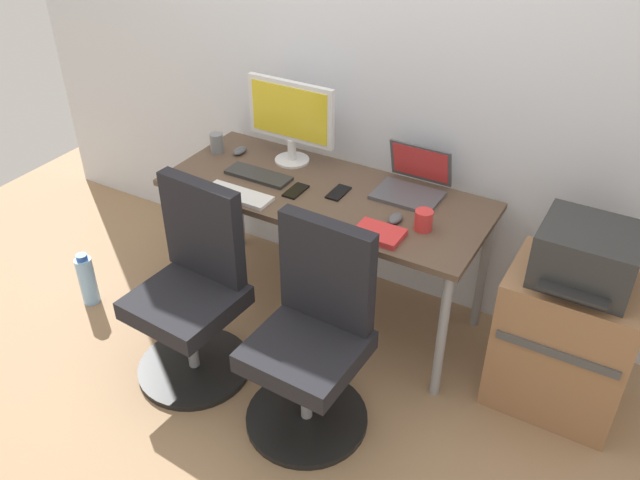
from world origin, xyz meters
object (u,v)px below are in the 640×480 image
printer (587,255)px  water_bottle_on_floor (87,280)px  open_laptop (413,182)px  office_chair_right (313,340)px  coffee_mug (424,220)px  desktop_monitor (291,116)px  office_chair_left (194,293)px  side_cabinet (564,341)px

printer → water_bottle_on_floor: size_ratio=1.29×
printer → open_laptop: open_laptop is taller
office_chair_right → coffee_mug: bearing=68.9°
water_bottle_on_floor → open_laptop: (1.50, 0.79, 0.63)m
desktop_monitor → water_bottle_on_floor: bearing=-136.9°
office_chair_right → printer: 1.15m
office_chair_right → office_chair_left: bearing=-180.0°
office_chair_right → water_bottle_on_floor: bearing=177.5°
coffee_mug → side_cabinet: bearing=3.6°
office_chair_left → coffee_mug: size_ratio=10.22×
office_chair_right → coffee_mug: size_ratio=10.22×
side_cabinet → open_laptop: size_ratio=2.18×
printer → open_laptop: (-0.85, 0.24, -0.02)m
office_chair_right → side_cabinet: office_chair_right is taller
side_cabinet → desktop_monitor: (-1.52, 0.22, 0.64)m
office_chair_left → desktop_monitor: bearing=89.0°
desktop_monitor → open_laptop: (0.67, 0.02, -0.20)m
office_chair_left → desktop_monitor: 1.00m
open_laptop → coffee_mug: size_ratio=3.37×
office_chair_left → desktop_monitor: size_ratio=1.96×
office_chair_left → printer: office_chair_left is taller
water_bottle_on_floor → office_chair_right: bearing=-2.5°
office_chair_right → desktop_monitor: desktop_monitor is taller
office_chair_left → coffee_mug: office_chair_left is taller
printer → coffee_mug: size_ratio=4.35×
office_chair_right → printer: size_ratio=2.35×
open_laptop → coffee_mug: open_laptop is taller
desktop_monitor → coffee_mug: 0.90m
open_laptop → coffee_mug: bearing=-58.3°
water_bottle_on_floor → desktop_monitor: size_ratio=0.65×
office_chair_left → water_bottle_on_floor: 0.86m
office_chair_right → side_cabinet: size_ratio=1.39×
office_chair_right → desktop_monitor: 1.18m
side_cabinet → printer: bearing=-90.0°
open_laptop → office_chair_left: bearing=-128.7°
water_bottle_on_floor → open_laptop: size_ratio=1.00×
side_cabinet → coffee_mug: (-0.68, -0.04, 0.43)m
water_bottle_on_floor → desktop_monitor: desktop_monitor is taller
office_chair_right → coffee_mug: office_chair_right is taller
desktop_monitor → printer: bearing=-8.2°
side_cabinet → coffee_mug: coffee_mug is taller
side_cabinet → printer: size_ratio=1.69×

